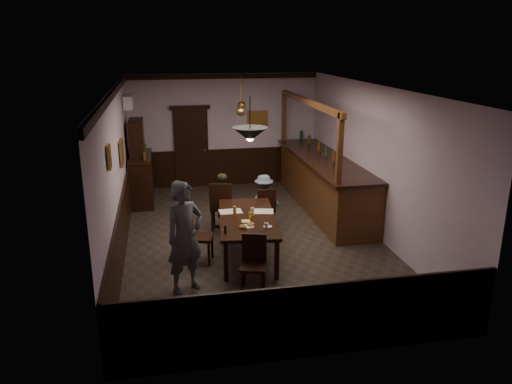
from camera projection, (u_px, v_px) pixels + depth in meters
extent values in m
cube|color=#2D2621|center=(252.00, 239.00, 10.04)|extent=(5.00, 8.00, 0.01)
cube|color=white|center=(251.00, 87.00, 9.16)|extent=(5.00, 8.00, 0.01)
cube|color=#C1A8C3|center=(224.00, 131.00, 13.35)|extent=(5.00, 0.01, 3.00)
cube|color=#C1A8C3|center=(313.00, 247.00, 5.84)|extent=(5.00, 0.01, 3.00)
cube|color=#C1A8C3|center=(118.00, 172.00, 9.14)|extent=(0.01, 8.00, 3.00)
cube|color=#C1A8C3|center=(373.00, 160.00, 10.05)|extent=(0.01, 8.00, 3.00)
cube|color=black|center=(247.00, 218.00, 9.06)|extent=(1.24, 2.30, 0.06)
cube|color=black|center=(226.00, 262.00, 8.17)|extent=(0.07, 0.07, 0.69)
cube|color=black|center=(277.00, 260.00, 8.23)|extent=(0.07, 0.07, 0.69)
cube|color=black|center=(224.00, 219.00, 10.11)|extent=(0.07, 0.07, 0.69)
cube|color=black|center=(265.00, 218.00, 10.18)|extent=(0.07, 0.07, 0.69)
cube|color=black|center=(222.00, 207.00, 10.38)|extent=(0.54, 0.54, 0.05)
cube|color=black|center=(221.00, 197.00, 10.10)|extent=(0.46, 0.13, 0.54)
cube|color=black|center=(231.00, 216.00, 10.63)|extent=(0.04, 0.04, 0.47)
cube|color=black|center=(214.00, 216.00, 10.64)|extent=(0.04, 0.04, 0.47)
cube|color=black|center=(230.00, 222.00, 10.28)|extent=(0.04, 0.04, 0.47)
cube|color=black|center=(212.00, 222.00, 10.28)|extent=(0.04, 0.04, 0.47)
cube|color=black|center=(265.00, 209.00, 10.47)|extent=(0.40, 0.40, 0.05)
cube|color=black|center=(267.00, 200.00, 10.23)|extent=(0.39, 0.05, 0.47)
cube|color=black|center=(270.00, 216.00, 10.72)|extent=(0.04, 0.04, 0.40)
cube|color=black|center=(256.00, 217.00, 10.65)|extent=(0.04, 0.04, 0.40)
cube|color=black|center=(274.00, 221.00, 10.42)|extent=(0.04, 0.04, 0.40)
cube|color=black|center=(259.00, 222.00, 10.36)|extent=(0.04, 0.04, 0.40)
cube|color=black|center=(253.00, 267.00, 7.82)|extent=(0.49, 0.49, 0.05)
cube|color=black|center=(254.00, 248.00, 7.91)|extent=(0.39, 0.15, 0.47)
cube|color=black|center=(242.00, 284.00, 7.75)|extent=(0.04, 0.04, 0.40)
cube|color=black|center=(262.00, 285.00, 7.72)|extent=(0.04, 0.04, 0.40)
cube|color=black|center=(244.00, 275.00, 8.05)|extent=(0.04, 0.04, 0.40)
cube|color=black|center=(264.00, 275.00, 8.02)|extent=(0.04, 0.04, 0.40)
cube|color=black|center=(201.00, 237.00, 8.88)|extent=(0.53, 0.53, 0.05)
cube|color=black|center=(189.00, 223.00, 8.82)|extent=(0.15, 0.42, 0.51)
cube|color=black|center=(209.00, 254.00, 8.78)|extent=(0.04, 0.04, 0.44)
cube|color=black|center=(212.00, 246.00, 9.11)|extent=(0.04, 0.04, 0.44)
cube|color=black|center=(190.00, 253.00, 8.80)|extent=(0.04, 0.04, 0.44)
cube|color=black|center=(193.00, 246.00, 9.13)|extent=(0.04, 0.04, 0.44)
imported|color=#52545D|center=(185.00, 237.00, 7.74)|extent=(0.78, 0.70, 1.79)
imported|color=#414227|center=(221.00, 200.00, 10.55)|extent=(0.64, 0.55, 1.17)
imported|color=slate|center=(264.00, 200.00, 10.62)|extent=(0.76, 0.50, 1.11)
cube|color=silver|center=(230.00, 211.00, 9.32)|extent=(0.43, 0.31, 0.01)
cube|color=silver|center=(262.00, 211.00, 9.33)|extent=(0.47, 0.38, 0.01)
cube|color=#FFD65D|center=(246.00, 221.00, 8.84)|extent=(0.17, 0.17, 0.00)
cylinder|color=white|center=(268.00, 227.00, 8.56)|extent=(0.15, 0.15, 0.01)
imported|color=white|center=(266.00, 225.00, 8.52)|extent=(0.09, 0.09, 0.07)
cylinder|color=white|center=(248.00, 226.00, 8.57)|extent=(0.22, 0.22, 0.01)
torus|color=#C68C47|center=(243.00, 226.00, 8.49)|extent=(0.13, 0.13, 0.04)
torus|color=#C68C47|center=(251.00, 224.00, 8.60)|extent=(0.13, 0.13, 0.04)
cylinder|color=yellow|center=(250.00, 215.00, 8.96)|extent=(0.07, 0.07, 0.12)
cylinder|color=#BF721E|center=(235.00, 212.00, 9.03)|extent=(0.06, 0.06, 0.20)
cylinder|color=silver|center=(252.00, 212.00, 9.10)|extent=(0.06, 0.06, 0.15)
cylinder|color=black|center=(225.00, 229.00, 8.26)|extent=(0.04, 0.04, 0.14)
cube|color=black|center=(142.00, 180.00, 12.15)|extent=(0.55, 1.53, 1.09)
cube|color=black|center=(140.00, 156.00, 11.97)|extent=(0.53, 1.48, 0.09)
cube|color=black|center=(137.00, 138.00, 11.84)|extent=(0.33, 0.98, 0.88)
cube|color=#4C2614|center=(324.00, 185.00, 11.65)|extent=(0.96, 4.48, 1.17)
cube|color=black|center=(324.00, 159.00, 11.47)|extent=(1.07, 4.59, 0.06)
cube|color=#4C2614|center=(309.00, 102.00, 11.01)|extent=(0.10, 4.38, 0.12)
cube|color=#4C2614|center=(341.00, 151.00, 9.19)|extent=(0.10, 0.10, 1.39)
cube|color=#4C2614|center=(285.00, 117.00, 13.20)|extent=(0.10, 0.10, 1.39)
cube|color=black|center=(191.00, 149.00, 13.27)|extent=(0.90, 0.06, 2.10)
cube|color=white|center=(128.00, 102.00, 11.61)|extent=(0.20, 0.85, 0.30)
cube|color=olive|center=(109.00, 157.00, 7.46)|extent=(0.04, 0.28, 0.36)
cube|color=olive|center=(122.00, 152.00, 9.84)|extent=(0.04, 0.62, 0.48)
cube|color=olive|center=(258.00, 119.00, 13.39)|extent=(0.55, 0.04, 0.42)
cylinder|color=black|center=(250.00, 116.00, 7.72)|extent=(0.02, 0.02, 0.59)
cone|color=black|center=(250.00, 134.00, 7.81)|extent=(0.56, 0.56, 0.22)
sphere|color=#FFD88C|center=(250.00, 137.00, 7.82)|extent=(0.12, 0.12, 0.12)
cylinder|color=#BF8C3F|center=(241.00, 96.00, 11.01)|extent=(0.02, 0.02, 0.70)
cone|color=#BF8C3F|center=(241.00, 111.00, 11.11)|extent=(0.20, 0.20, 0.22)
sphere|color=#FFD88C|center=(241.00, 114.00, 11.13)|extent=(0.12, 0.12, 0.12)
cylinder|color=#BF8C3F|center=(241.00, 91.00, 12.08)|extent=(0.02, 0.02, 0.70)
cone|color=#BF8C3F|center=(242.00, 105.00, 12.18)|extent=(0.20, 0.20, 0.22)
sphere|color=#FFD88C|center=(242.00, 107.00, 12.20)|extent=(0.12, 0.12, 0.12)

